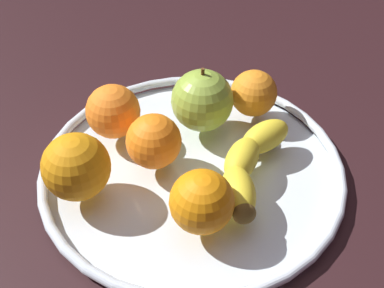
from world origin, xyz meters
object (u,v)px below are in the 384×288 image
(banana, at_px, (249,163))
(orange_back_left, at_px, (202,202))
(orange_back_right, at_px, (254,93))
(orange_center, at_px, (113,111))
(fruit_bowl, at_px, (192,167))
(orange_front_right, at_px, (76,167))
(apple, at_px, (202,100))
(orange_front_left, at_px, (154,141))

(banana, relative_size, orange_back_left, 2.62)
(orange_back_right, bearing_deg, orange_center, -52.08)
(fruit_bowl, height_order, orange_front_right, orange_front_right)
(orange_back_left, bearing_deg, fruit_bowl, -148.94)
(fruit_bowl, height_order, apple, apple)
(orange_back_right, bearing_deg, apple, -43.77)
(orange_front_right, relative_size, orange_back_left, 1.11)
(orange_center, bearing_deg, orange_front_left, 69.79)
(apple, height_order, orange_back_right, apple)
(orange_center, bearing_deg, fruit_bowl, 85.44)
(fruit_bowl, distance_m, orange_center, 0.12)
(orange_back_left, relative_size, orange_front_left, 1.04)
(orange_front_left, bearing_deg, apple, 164.84)
(orange_back_left, bearing_deg, banana, 166.83)
(banana, bearing_deg, orange_back_right, -163.92)
(orange_back_left, bearing_deg, orange_back_right, -175.92)
(fruit_bowl, distance_m, orange_back_left, 0.10)
(banana, relative_size, orange_front_right, 2.36)
(apple, height_order, orange_front_right, apple)
(fruit_bowl, xyz_separation_m, orange_front_right, (0.09, -0.10, 0.05))
(banana, height_order, apple, apple)
(orange_front_right, relative_size, orange_center, 1.11)
(apple, relative_size, orange_front_right, 1.16)
(banana, height_order, orange_center, orange_center)
(orange_back_left, distance_m, orange_back_right, 0.20)
(fruit_bowl, distance_m, orange_front_left, 0.06)
(fruit_bowl, distance_m, banana, 0.07)
(orange_front_right, bearing_deg, apple, 154.46)
(orange_front_right, relative_size, orange_front_left, 1.15)
(apple, xyz_separation_m, orange_front_left, (0.09, -0.02, -0.01))
(apple, bearing_deg, orange_center, -57.50)
(orange_center, bearing_deg, orange_back_left, 61.30)
(orange_back_left, relative_size, orange_back_right, 1.10)
(banana, height_order, orange_front_left, orange_front_left)
(fruit_bowl, bearing_deg, orange_center, -94.56)
(banana, bearing_deg, orange_back_left, -14.34)
(fruit_bowl, xyz_separation_m, orange_back_left, (0.08, 0.05, 0.04))
(banana, relative_size, apple, 2.04)
(apple, xyz_separation_m, orange_center, (0.06, -0.09, -0.01))
(apple, relative_size, orange_back_left, 1.28)
(apple, distance_m, orange_back_left, 0.16)
(fruit_bowl, bearing_deg, apple, -165.65)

